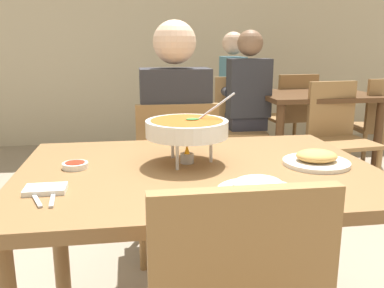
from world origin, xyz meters
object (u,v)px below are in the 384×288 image
object	(u,v)px
dining_table_main	(198,196)
diner_main	(175,129)
chair_bg_right	(337,131)
curry_bowl	(187,129)
chair_bg_middle	(241,112)
patron_bg_left	(247,96)
chair_bg_window	(292,112)
dining_table_far	(314,108)
chair_diner_main	(176,173)
chair_bg_corner	(381,121)
rice_plate	(258,188)
appetizer_plate	(316,159)
sauce_dish	(75,165)
patron_bg_middle	(236,90)
chair_bg_left	(238,121)

from	to	relation	value
dining_table_main	diner_main	bearing A→B (deg)	90.00
chair_bg_right	curry_bowl	bearing A→B (deg)	-132.30
dining_table_main	chair_bg_middle	bearing A→B (deg)	71.61
chair_bg_right	patron_bg_left	world-z (taller)	patron_bg_left
curry_bowl	chair_bg_window	distance (m)	2.96
curry_bowl	dining_table_far	xyz separation A→B (m)	(1.44, 2.05, -0.27)
chair_diner_main	chair_bg_corner	size ratio (longest dim) A/B	1.00
rice_plate	appetizer_plate	world-z (taller)	same
chair_diner_main	chair_bg_right	xyz separation A→B (m)	(1.41, 0.90, 0.00)
curry_bowl	rice_plate	size ratio (longest dim) A/B	1.39
dining_table_far	chair_bg_middle	world-z (taller)	chair_bg_middle
curry_bowl	chair_bg_right	xyz separation A→B (m)	(1.44, 1.58, -0.38)
dining_table_far	chair_bg_corner	bearing A→B (deg)	-11.48
diner_main	curry_bowl	world-z (taller)	diner_main
sauce_dish	chair_bg_corner	bearing A→B (deg)	38.35
diner_main	sauce_dish	distance (m)	0.84
curry_bowl	dining_table_far	world-z (taller)	curry_bowl
chair_diner_main	dining_table_far	xyz separation A→B (m)	(1.41, 1.37, 0.12)
curry_bowl	chair_bg_right	distance (m)	2.17
diner_main	chair_bg_right	bearing A→B (deg)	31.58
chair_diner_main	patron_bg_middle	xyz separation A→B (m)	(0.83, 1.91, 0.24)
rice_plate	dining_table_main	bearing A→B (deg)	112.69
diner_main	patron_bg_left	size ratio (longest dim) A/B	1.00
chair_bg_left	patron_bg_middle	bearing A→B (deg)	78.87
sauce_dish	chair_bg_corner	world-z (taller)	chair_bg_corner
chair_bg_right	patron_bg_left	size ratio (longest dim) A/B	0.69
rice_plate	chair_bg_right	distance (m)	2.34
chair_bg_left	chair_bg_window	world-z (taller)	same
appetizer_plate	curry_bowl	bearing A→B (deg)	168.64
diner_main	appetizer_plate	size ratio (longest dim) A/B	5.46
patron_bg_middle	dining_table_far	bearing A→B (deg)	-42.56
diner_main	chair_bg_middle	world-z (taller)	diner_main
rice_plate	sauce_dish	bearing A→B (deg)	147.48
diner_main	appetizer_plate	distance (m)	0.92
diner_main	chair_bg_left	distance (m)	1.63
sauce_dish	chair_bg_right	size ratio (longest dim) A/B	0.10
appetizer_plate	chair_bg_corner	bearing A→B (deg)	51.93
dining_table_main	dining_table_far	world-z (taller)	same
diner_main	patron_bg_left	bearing A→B (deg)	59.71
appetizer_plate	chair_bg_middle	size ratio (longest dim) A/B	0.27
sauce_dish	chair_bg_right	distance (m)	2.44
dining_table_main	diner_main	distance (m)	0.78
diner_main	rice_plate	distance (m)	1.09
chair_bg_middle	chair_bg_right	distance (m)	1.17
curry_bowl	chair_bg_left	bearing A→B (deg)	70.25
chair_bg_window	chair_bg_middle	bearing A→B (deg)	171.34
chair_bg_middle	chair_bg_corner	xyz separation A→B (m)	(1.12, -0.71, 0.00)
chair_diner_main	patron_bg_left	bearing A→B (deg)	60.30
dining_table_main	chair_bg_window	bearing A→B (deg)	61.61
sauce_dish	chair_bg_left	bearing A→B (deg)	61.45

